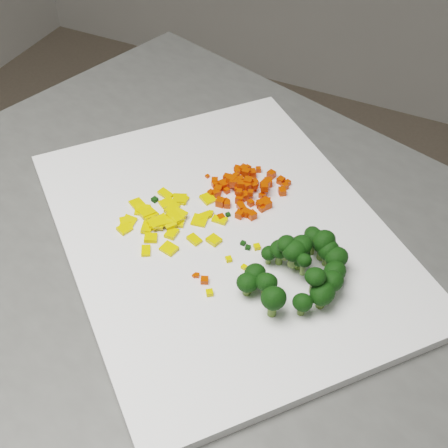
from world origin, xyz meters
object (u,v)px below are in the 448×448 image
at_px(cutting_board, 224,233).
at_px(carrot_pile, 249,182).
at_px(pepper_pile, 172,218).
at_px(broccoli_pile, 297,267).
at_px(counter_block, 233,441).

height_order(cutting_board, carrot_pile, carrot_pile).
bearing_deg(cutting_board, pepper_pile, -165.30).
bearing_deg(carrot_pile, broccoli_pile, -47.66).
distance_m(carrot_pile, broccoli_pile, 0.17).
relative_size(pepper_pile, broccoli_pile, 0.97).
bearing_deg(broccoli_pile, cutting_board, 158.13).
bearing_deg(pepper_pile, carrot_pile, 57.82).
bearing_deg(cutting_board, broccoli_pile, -21.87).
relative_size(counter_block, broccoli_pile, 7.56).
distance_m(counter_block, pepper_pile, 0.48).
bearing_deg(broccoli_pile, pepper_pile, 170.95).
distance_m(pepper_pile, broccoli_pile, 0.18).
xyz_separation_m(cutting_board, pepper_pile, (-0.06, -0.02, 0.02)).
bearing_deg(pepper_pile, counter_block, -10.13).
height_order(counter_block, carrot_pile, carrot_pile).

